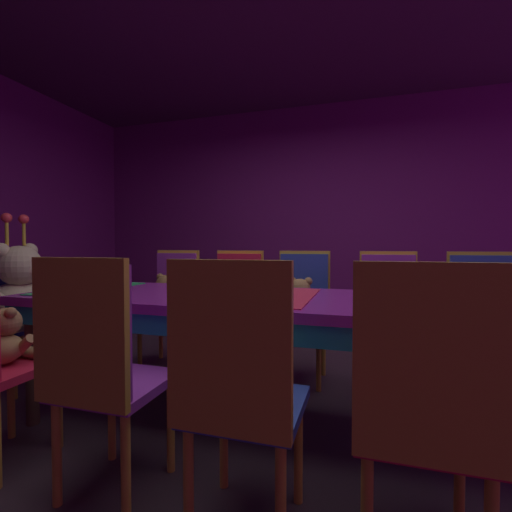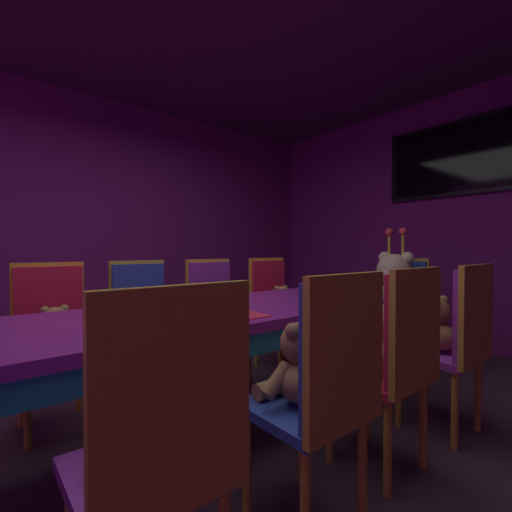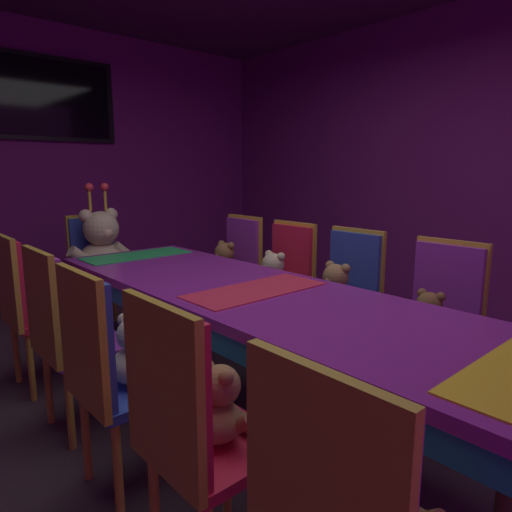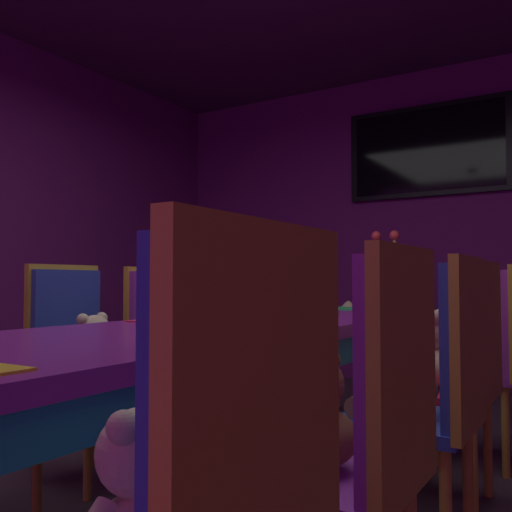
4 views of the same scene
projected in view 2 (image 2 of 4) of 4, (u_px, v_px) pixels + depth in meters
ground_plane at (204, 444)px, 1.94m from camera, size 7.90×7.90×0.00m
wall_back at (455, 219)px, 3.92m from camera, size 5.20×0.12×2.80m
wall_left at (83, 219)px, 3.94m from camera, size 0.12×6.40×2.80m
banquet_table at (204, 325)px, 1.93m from camera, size 0.90×3.10×0.75m
chair_left_1 at (51, 325)px, 2.20m from camera, size 0.42×0.41×0.98m
teddy_left_1 at (56, 333)px, 2.09m from camera, size 0.23×0.29×0.28m
chair_left_2 at (142, 314)px, 2.57m from camera, size 0.42×0.41×0.98m
teddy_left_2 at (149, 318)px, 2.46m from camera, size 0.25×0.32×0.30m
chair_left_3 at (213, 306)px, 2.92m from camera, size 0.42×0.41×0.98m
chair_left_4 at (272, 299)px, 3.32m from camera, size 0.42×0.41×0.98m
teddy_left_4 at (282, 303)px, 3.21m from camera, size 0.23×0.30×0.28m
chair_right_1 at (164, 434)px, 0.91m from camera, size 0.42×0.41×0.98m
teddy_right_1 at (143, 421)px, 1.02m from camera, size 0.23×0.29×0.28m
chair_right_2 at (329, 379)px, 1.29m from camera, size 0.42×0.41×0.98m
teddy_right_2 at (299, 367)px, 1.41m from camera, size 0.27×0.35×0.33m
chair_right_3 at (400, 350)px, 1.66m from camera, size 0.42×0.41×0.98m
teddy_right_3 at (372, 343)px, 1.77m from camera, size 0.27×0.35×0.33m
chair_right_4 at (461, 332)px, 2.01m from camera, size 0.42×0.41×0.98m
teddy_right_4 at (434, 327)px, 2.13m from camera, size 0.27×0.35×0.33m
throne_chair at (403, 301)px, 3.24m from camera, size 0.41×0.42×0.98m
king_teddy_bear at (393, 289)px, 3.14m from camera, size 0.62×0.48×0.80m
wall_tv at (452, 159)px, 3.85m from camera, size 1.39×0.06×0.81m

